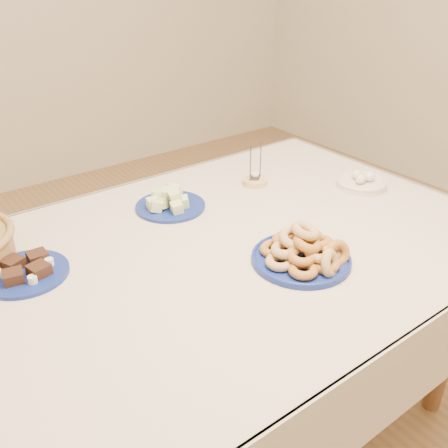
% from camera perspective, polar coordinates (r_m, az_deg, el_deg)
% --- Properties ---
extents(ground, '(5.00, 5.00, 0.00)m').
position_cam_1_polar(ground, '(1.91, -0.98, -22.37)').
color(ground, olive).
rests_on(ground, ground).
extents(dining_table, '(1.71, 1.11, 0.75)m').
position_cam_1_polar(dining_table, '(1.47, -1.19, -6.33)').
color(dining_table, brown).
rests_on(dining_table, ground).
extents(donut_platter, '(0.32, 0.32, 0.12)m').
position_cam_1_polar(donut_platter, '(1.35, 9.09, -3.19)').
color(donut_platter, navy).
rests_on(donut_platter, dining_table).
extents(melon_plate, '(0.29, 0.29, 0.08)m').
position_cam_1_polar(melon_plate, '(1.63, -6.34, 2.45)').
color(melon_plate, navy).
rests_on(melon_plate, dining_table).
extents(brownie_plate, '(0.22, 0.22, 0.04)m').
position_cam_1_polar(brownie_plate, '(1.39, -21.73, -5.02)').
color(brownie_plate, navy).
rests_on(brownie_plate, dining_table).
extents(candle_holder, '(0.10, 0.10, 0.15)m').
position_cam_1_polar(candle_holder, '(1.80, 3.56, 4.98)').
color(candle_holder, tan).
rests_on(candle_holder, dining_table).
extents(egg_bowl, '(0.19, 0.19, 0.06)m').
position_cam_1_polar(egg_bowl, '(1.84, 15.44, 4.65)').
color(egg_bowl, beige).
rests_on(egg_bowl, dining_table).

